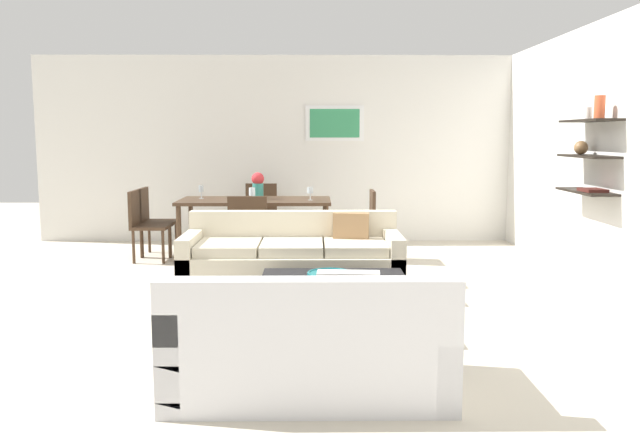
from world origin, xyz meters
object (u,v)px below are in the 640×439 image
loveseat_white (310,345)px  dining_chair_foot (249,228)px  apple_on_coffee_table (304,280)px  coffee_table (334,304)px  dining_chair_head (261,211)px  dining_chair_left_far (152,217)px  wine_glass_head (258,188)px  centerpiece_vase (258,185)px  dining_chair_left_near (144,221)px  wine_glass_right_near (310,191)px  dining_table (255,205)px  sofa_beige (293,263)px  decorative_bowl (329,276)px  wine_glass_foot (252,192)px  wine_glass_left_far (201,189)px  dining_chair_right_near (363,220)px

loveseat_white → dining_chair_foot: bearing=101.6°
apple_on_coffee_table → dining_chair_foot: 2.38m
coffee_table → dining_chair_head: (-0.91, 3.87, 0.31)m
dining_chair_left_far → dining_chair_head: 1.51m
wine_glass_head → centerpiece_vase: 0.34m
loveseat_white → dining_chair_left_near: 4.66m
wine_glass_right_near → dining_chair_left_near: bearing=-177.5°
dining_table → sofa_beige: bearing=-73.7°
dining_table → wine_glass_head: size_ratio=12.00×
dining_chair_foot → apple_on_coffee_table: bearing=-73.7°
wine_glass_right_near → loveseat_white: bearing=-89.7°
decorative_bowl → dining_chair_foot: dining_chair_foot is taller
centerpiece_vase → dining_chair_left_near: bearing=-169.7°
decorative_bowl → apple_on_coffee_table: size_ratio=5.15×
coffee_table → wine_glass_head: bearing=105.0°
wine_glass_foot → dining_table: bearing=90.0°
sofa_beige → wine_glass_right_near: wine_glass_right_near is taller
coffee_table → wine_glass_left_far: wine_glass_left_far is taller
apple_on_coffee_table → centerpiece_vase: 3.29m
dining_chair_head → dining_chair_right_near: same height
coffee_table → wine_glass_left_far: bearing=117.2°
apple_on_coffee_table → dining_chair_right_near: bearing=76.7°
dining_chair_left_near → dining_chair_right_near: bearing=0.0°
decorative_bowl → dining_chair_left_near: 3.57m
apple_on_coffee_table → wine_glass_left_far: bearing=112.9°
dining_chair_left_near → coffee_table: bearing=-51.1°
loveseat_white → apple_on_coffee_table: 1.24m
dining_table → wine_glass_right_near: 0.73m
decorative_bowl → wine_glass_left_far: size_ratio=2.14×
coffee_table → wine_glass_head: 3.59m
coffee_table → wine_glass_left_far: size_ratio=7.12×
coffee_table → wine_glass_foot: bearing=109.1°
apple_on_coffee_table → dining_table: 3.21m
wine_glass_head → centerpiece_vase: bearing=-84.3°
wine_glass_head → dining_chair_left_near: bearing=-156.7°
dining_chair_head → dining_chair_left_near: (-1.36, -1.05, 0.00)m
centerpiece_vase → dining_chair_right_near: bearing=-10.8°
decorative_bowl → wine_glass_head: wine_glass_head is taller
sofa_beige → dining_chair_right_near: (0.82, 1.64, 0.21)m
loveseat_white → wine_glass_head: 4.84m
dining_chair_left_near → centerpiece_vase: centerpiece_vase is taller
dining_chair_head → wine_glass_foot: wine_glass_foot is taller
centerpiece_vase → coffee_table: bearing=-74.0°
apple_on_coffee_table → dining_chair_head: dining_chair_head is taller
dining_chair_head → wine_glass_foot: (-0.00, -1.24, 0.37)m
wine_glass_left_far → centerpiece_vase: centerpiece_vase is taller
coffee_table → wine_glass_right_near: 3.00m
wine_glass_right_near → centerpiece_vase: centerpiece_vase is taller
dining_chair_left_near → wine_glass_foot: bearing=-7.7°
dining_chair_foot → wine_glass_right_near: size_ratio=5.38×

